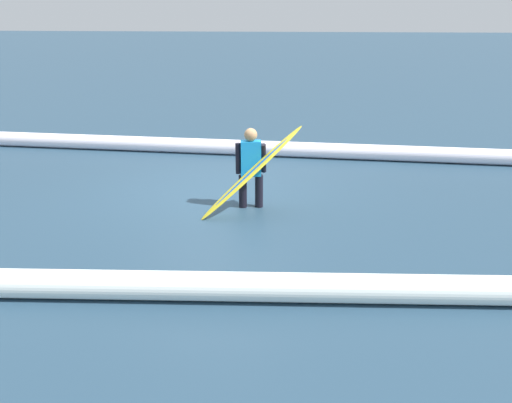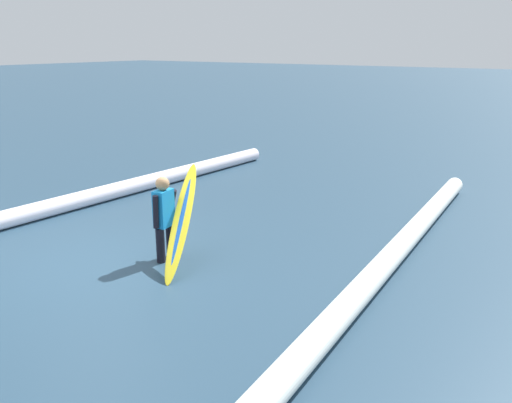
% 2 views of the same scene
% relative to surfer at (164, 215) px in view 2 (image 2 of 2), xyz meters
% --- Properties ---
extents(ground_plane, '(150.04, 150.04, 0.00)m').
position_rel_surfer_xyz_m(ground_plane, '(0.82, -0.89, -0.77)').
color(ground_plane, '#264156').
extents(surfer, '(0.52, 0.27, 1.39)m').
position_rel_surfer_xyz_m(surfer, '(0.00, 0.00, 0.00)').
color(surfer, black).
rests_on(surfer, ground_plane).
extents(surfboard, '(1.73, 1.03, 1.46)m').
position_rel_surfer_xyz_m(surfboard, '(-0.05, 0.32, -0.05)').
color(surfboard, yellow).
rests_on(surfboard, ground_plane).
extents(wave_crest_midground, '(14.10, 1.25, 0.35)m').
position_rel_surfer_xyz_m(wave_crest_midground, '(0.17, 3.29, -0.59)').
color(wave_crest_midground, white).
rests_on(wave_crest_midground, ground_plane).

